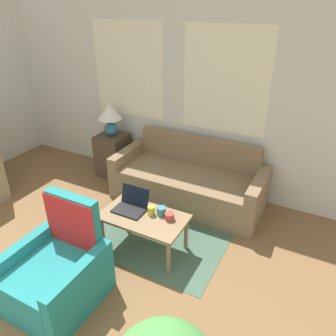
# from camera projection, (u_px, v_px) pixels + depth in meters

# --- Properties ---
(wall_back) EXTENTS (6.68, 0.06, 2.60)m
(wall_back) POSITION_uv_depth(u_px,v_px,m) (179.00, 94.00, 4.38)
(wall_back) COLOR silver
(wall_back) RESTS_ON ground_plane
(rug) EXTENTS (1.63, 1.79, 0.01)m
(rug) POSITION_uv_depth(u_px,v_px,m) (167.00, 221.00, 4.05)
(rug) COLOR #476651
(rug) RESTS_ON ground_plane
(couch) EXTENTS (1.98, 0.81, 0.82)m
(couch) POSITION_uv_depth(u_px,v_px,m) (189.00, 182.00, 4.38)
(couch) COLOR #846B4C
(couch) RESTS_ON ground_plane
(armchair) EXTENTS (0.74, 0.78, 0.93)m
(armchair) POSITION_uv_depth(u_px,v_px,m) (59.00, 273.00, 2.93)
(armchair) COLOR teal
(armchair) RESTS_ON ground_plane
(side_table) EXTENTS (0.42, 0.42, 0.64)m
(side_table) POSITION_uv_depth(u_px,v_px,m) (113.00, 155.00, 4.99)
(side_table) COLOR #4C3D2D
(side_table) RESTS_ON ground_plane
(table_lamp) EXTENTS (0.35, 0.35, 0.48)m
(table_lamp) POSITION_uv_depth(u_px,v_px,m) (110.00, 115.00, 4.69)
(table_lamp) COLOR teal
(table_lamp) RESTS_ON side_table
(coffee_table) EXTENTS (0.90, 0.52, 0.42)m
(coffee_table) POSITION_uv_depth(u_px,v_px,m) (144.00, 220.00, 3.46)
(coffee_table) COLOR #8E704C
(coffee_table) RESTS_ON ground_plane
(laptop) EXTENTS (0.34, 0.28, 0.23)m
(laptop) POSITION_uv_depth(u_px,v_px,m) (131.00, 205.00, 3.52)
(laptop) COLOR black
(laptop) RESTS_ON coffee_table
(cup_navy) EXTENTS (0.08, 0.08, 0.10)m
(cup_navy) POSITION_uv_depth(u_px,v_px,m) (151.00, 210.00, 3.44)
(cup_navy) COLOR gold
(cup_navy) RESTS_ON coffee_table
(cup_yellow) EXTENTS (0.10, 0.10, 0.09)m
(cup_yellow) POSITION_uv_depth(u_px,v_px,m) (161.00, 211.00, 3.44)
(cup_yellow) COLOR teal
(cup_yellow) RESTS_ON coffee_table
(cup_white) EXTENTS (0.10, 0.10, 0.07)m
(cup_white) POSITION_uv_depth(u_px,v_px,m) (169.00, 216.00, 3.37)
(cup_white) COLOR #B23D38
(cup_white) RESTS_ON coffee_table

